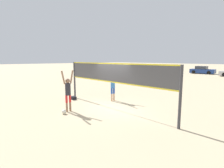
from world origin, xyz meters
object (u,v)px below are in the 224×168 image
at_px(volleyball, 64,112).
at_px(parked_car_near, 202,70).
at_px(volleyball_net, 112,77).
at_px(player_blocker, 113,84).
at_px(player_spiker, 68,90).
at_px(gear_bag, 73,98).
at_px(parked_car_far, 148,68).

distance_m(volleyball, parked_car_near, 31.18).
height_order(volleyball_net, player_blocker, volleyball_net).
xyz_separation_m(player_spiker, parked_car_near, (-4.25, 30.45, -0.50)).
xyz_separation_m(player_spiker, player_blocker, (-0.13, 3.33, -0.02)).
distance_m(player_spiker, parked_car_near, 30.75).
relative_size(player_blocker, gear_bag, 5.28).
bearing_deg(parked_car_near, volleyball_net, -83.93).
bearing_deg(parked_car_far, player_blocker, -59.30).
bearing_deg(parked_car_far, gear_bag, -64.43).
bearing_deg(parked_car_near, gear_bag, -90.85).
bearing_deg(gear_bag, volleyball_net, 6.23).
relative_size(volleyball_net, parked_car_near, 1.82).
xyz_separation_m(volleyball, parked_car_near, (-4.49, 30.85, 0.52)).
xyz_separation_m(volleyball_net, parked_car_far, (-16.67, 26.94, -1.18)).
xyz_separation_m(player_spiker, parked_car_far, (-15.46, 28.94, -0.52)).
distance_m(volleyball_net, gear_bag, 3.89).
bearing_deg(player_spiker, volleyball_net, -31.33).
bearing_deg(parked_car_far, volleyball_net, -58.46).
bearing_deg(volleyball_net, parked_car_near, 100.87).
height_order(volleyball_net, player_spiker, volleyball_net).
bearing_deg(player_spiker, parked_car_near, 7.94).
height_order(volleyball_net, gear_bag, volleyball_net).
bearing_deg(parked_car_near, player_spiker, -86.85).
bearing_deg(player_spiker, volleyball, -149.03).
bearing_deg(player_blocker, parked_car_far, -149.09).
relative_size(player_spiker, parked_car_far, 0.45).
relative_size(volleyball, parked_car_far, 0.05).
height_order(gear_bag, parked_car_near, parked_car_near).
distance_m(volleyball_net, parked_car_far, 31.71).
xyz_separation_m(volleyball, parked_car_far, (-15.70, 29.34, 0.51)).
xyz_separation_m(gear_bag, parked_car_near, (-1.99, 28.84, 0.54)).
bearing_deg(volleyball, player_blocker, 95.59).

